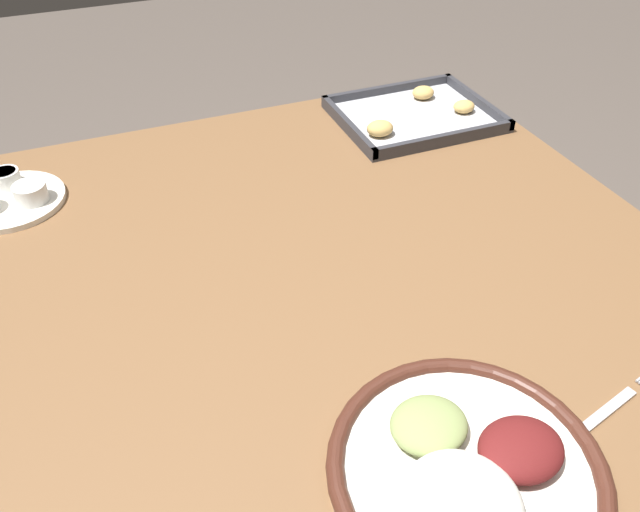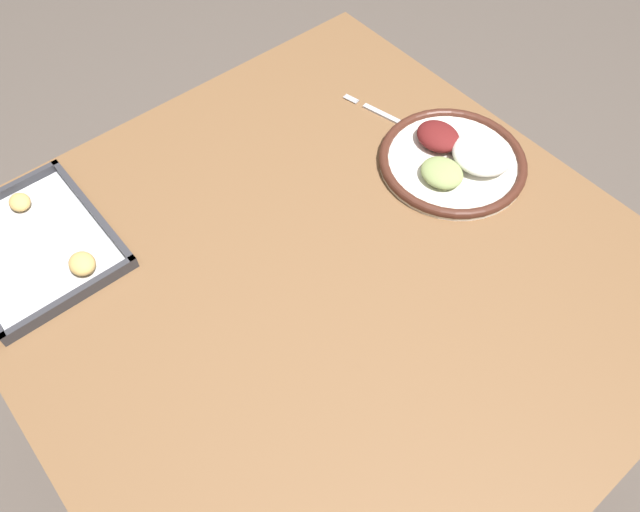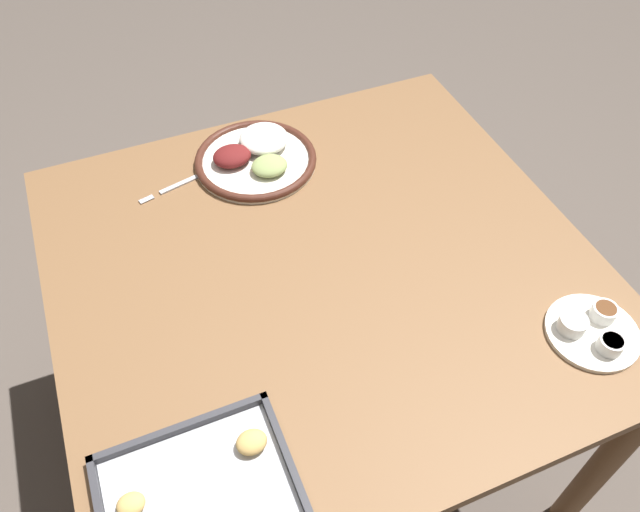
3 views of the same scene
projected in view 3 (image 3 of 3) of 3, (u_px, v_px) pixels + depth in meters
name	position (u px, v px, depth m)	size (l,w,h in m)	color
ground_plane	(323.00, 427.00, 1.91)	(8.00, 8.00, 0.00)	#564C44
dining_table	(324.00, 293.00, 1.40)	(1.13, 1.09, 0.78)	brown
dinner_plate	(256.00, 156.00, 1.53)	(0.30, 0.30, 0.05)	white
fork	(185.00, 182.00, 1.49)	(0.21, 0.06, 0.00)	#B2B2B7
saucer_plate	(593.00, 329.00, 1.20)	(0.18, 0.18, 0.04)	white
baking_tray	(199.00, 495.00, 1.00)	(0.31, 0.25, 0.04)	#333338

